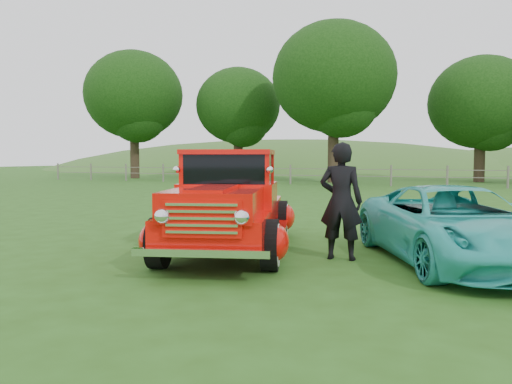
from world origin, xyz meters
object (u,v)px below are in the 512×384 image
(tree_far_west, at_px, (134,95))
(tree_mid_west, at_px, (238,106))
(tree_near_west, at_px, (334,78))
(tree_near_east, at_px, (481,103))
(teal_sedan, at_px, (455,225))
(man, at_px, (341,201))
(red_pickup, at_px, (230,206))

(tree_far_west, xyz_separation_m, tree_mid_west, (8.00, 2.00, -0.94))
(tree_near_west, height_order, tree_near_east, tree_near_west)
(teal_sedan, bearing_deg, tree_far_west, 108.71)
(man, bearing_deg, teal_sedan, -172.51)
(tree_far_west, relative_size, tree_mid_west, 1.17)
(tree_far_west, distance_m, teal_sedan, 34.58)
(tree_near_west, distance_m, teal_sedan, 25.87)
(red_pickup, distance_m, teal_sedan, 3.71)
(tree_near_east, bearing_deg, tree_mid_west, -176.63)
(tree_far_west, xyz_separation_m, tree_near_east, (25.00, 3.00, -1.24))
(tree_far_west, xyz_separation_m, teal_sedan, (23.04, -25.11, -5.88))
(tree_near_west, relative_size, man, 5.51)
(tree_near_east, relative_size, teal_sedan, 1.92)
(tree_far_west, xyz_separation_m, tree_near_west, (16.00, -1.00, 0.31))
(tree_near_east, distance_m, red_pickup, 29.23)
(tree_mid_west, xyz_separation_m, tree_near_west, (8.00, -3.00, 1.25))
(tree_near_west, distance_m, man, 25.65)
(red_pickup, distance_m, man, 1.99)
(tree_far_west, height_order, red_pickup, tree_far_west)
(teal_sedan, xyz_separation_m, man, (-1.71, -0.29, 0.34))
(tree_far_west, bearing_deg, man, -49.98)
(tree_mid_west, distance_m, man, 30.82)
(teal_sedan, distance_m, man, 1.77)
(teal_sedan, bearing_deg, tree_near_east, 62.18)
(tree_mid_west, height_order, red_pickup, tree_mid_west)
(tree_near_west, bearing_deg, tree_near_east, 23.96)
(tree_mid_west, distance_m, red_pickup, 29.97)
(tree_far_west, distance_m, tree_near_east, 25.21)
(tree_far_west, height_order, tree_near_west, tree_near_west)
(red_pickup, bearing_deg, tree_mid_west, 97.70)
(tree_mid_west, distance_m, tree_near_west, 8.63)
(tree_far_west, bearing_deg, tree_mid_west, 14.04)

